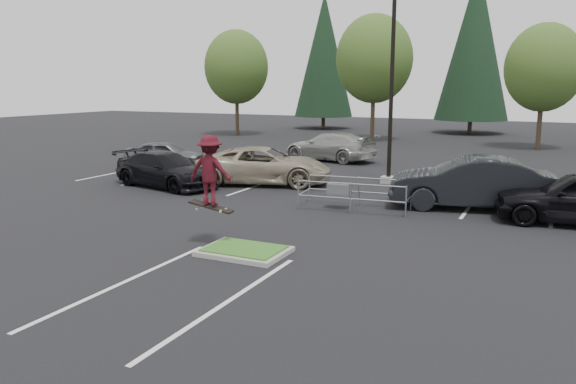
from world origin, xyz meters
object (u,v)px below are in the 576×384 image
at_px(decid_a, 236,69).
at_px(decid_c, 544,70).
at_px(car_l_black, 164,170).
at_px(car_far_silver, 331,147).
at_px(car_r_charc, 470,183).
at_px(decid_b, 374,62).
at_px(car_l_grey, 164,154).
at_px(cart_corral, 343,190).
at_px(conif_a, 324,55).
at_px(light_pole, 392,79).
at_px(skateboarder, 210,171).
at_px(conif_b, 475,43).
at_px(car_l_tan, 263,166).

xyz_separation_m(decid_a, decid_c, (24.00, -0.20, -0.33)).
bearing_deg(car_l_black, car_far_silver, -5.05).
distance_m(car_l_black, car_r_charc, 12.56).
height_order(decid_c, car_l_black, decid_c).
height_order(decid_b, car_l_grey, decid_b).
height_order(decid_a, cart_corral, decid_a).
xyz_separation_m(decid_c, car_r_charc, (-1.49, -21.64, -4.33)).
bearing_deg(car_l_grey, conif_a, -16.40).
relative_size(light_pole, skateboarder, 4.85).
bearing_deg(car_l_black, light_pole, -47.47).
xyz_separation_m(skateboarder, car_far_silver, (-3.41, 17.69, -1.26)).
xyz_separation_m(car_l_black, car_l_grey, (-3.50, 4.50, -0.03)).
xyz_separation_m(light_pole, car_l_grey, (-12.00, -0.50, -3.85)).
height_order(conif_b, cart_corral, conif_b).
bearing_deg(decid_c, cart_corral, -103.17).
height_order(conif_a, car_far_silver, conif_a).
height_order(car_l_tan, car_r_charc, car_r_charc).
relative_size(conif_b, car_r_charc, 2.58).
bearing_deg(decid_a, conif_a, 68.09).
relative_size(decid_c, conif_a, 0.64).
xyz_separation_m(light_pole, skateboarder, (-1.70, -11.69, -2.49)).
bearing_deg(skateboarder, light_pole, -103.91).
bearing_deg(car_l_tan, car_r_charc, -115.78).
distance_m(conif_b, car_l_black, 35.17).
height_order(car_l_grey, car_far_silver, car_far_silver).
bearing_deg(decid_a, car_l_tan, -56.73).
distance_m(conif_a, car_l_tan, 32.61).
distance_m(decid_c, cart_corral, 24.70).
relative_size(cart_corral, skateboarder, 1.88).
xyz_separation_m(decid_a, cart_corral, (18.47, -23.84, -4.90)).
distance_m(car_l_grey, car_r_charc, 16.34).
distance_m(conif_b, car_far_silver, 24.02).
relative_size(conif_a, cart_corral, 3.31).
height_order(conif_b, car_l_tan, conif_b).
distance_m(car_l_black, car_far_silver, 11.51).
distance_m(decid_c, car_l_grey, 25.74).
relative_size(decid_a, car_far_silver, 1.60).
distance_m(decid_b, conif_a, 12.43).
bearing_deg(car_far_silver, car_r_charc, 55.45).
bearing_deg(decid_a, car_l_black, -66.51).
relative_size(decid_c, car_l_tan, 1.42).
relative_size(conif_b, car_l_grey, 3.47).
bearing_deg(car_l_grey, decid_c, -65.07).
xyz_separation_m(decid_a, conif_b, (18.01, 10.47, 2.27)).
distance_m(conif_b, skateboarder, 40.62).
xyz_separation_m(decid_a, conif_a, (4.01, 9.97, 1.52)).
distance_m(skateboarder, car_r_charc, 9.79).
bearing_deg(cart_corral, car_l_black, 168.63).
xyz_separation_m(decid_b, decid_c, (12.00, -0.70, -0.79)).
relative_size(light_pole, decid_a, 1.14).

